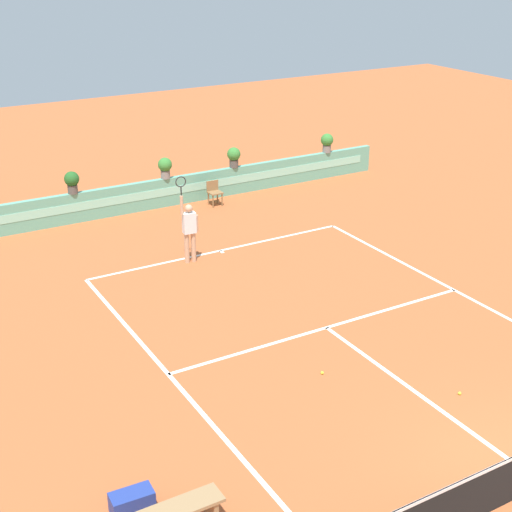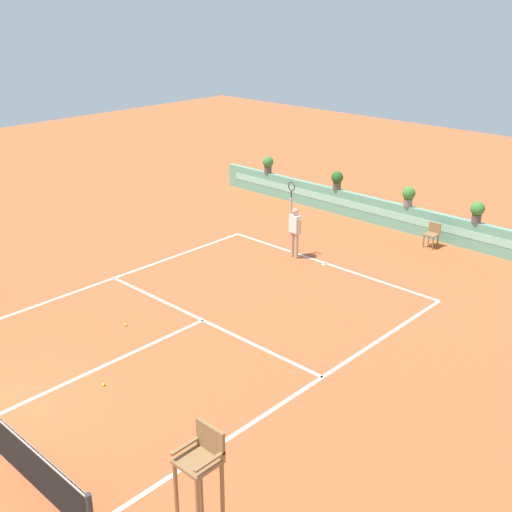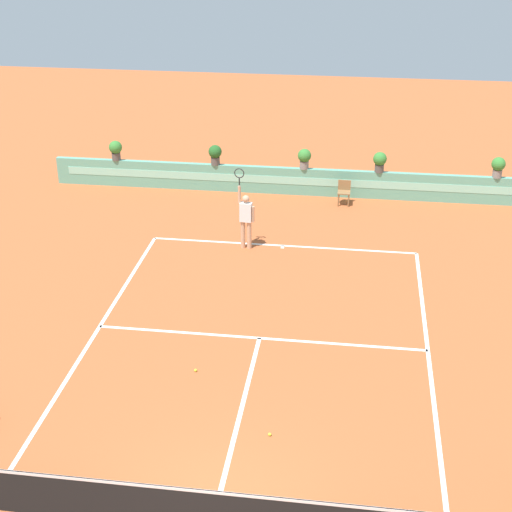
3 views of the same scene
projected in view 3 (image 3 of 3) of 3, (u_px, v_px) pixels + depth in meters
The scene contains 13 objects.
ground_plane at pixel (257, 347), 18.60m from camera, with size 60.00×60.00×0.00m, color #B2562D.
court_lines at pixel (261, 331), 19.23m from camera, with size 8.32×11.94×0.01m.
net at pixel (209, 510), 13.02m from camera, with size 8.92×0.10×1.00m.
back_wall_barrier at pixel (296, 181), 27.64m from camera, with size 18.00×0.21×1.00m.
ball_kid_chair at pixel (344, 191), 26.78m from camera, with size 0.44×0.44×0.85m.
tennis_player at pixel (246, 217), 23.25m from camera, with size 0.62×0.26×2.58m.
tennis_ball_near_baseline at pixel (196, 370), 17.63m from camera, with size 0.07×0.07×0.07m, color #CCE033.
tennis_ball_mid_court at pixel (270, 434), 15.56m from camera, with size 0.07×0.07×0.07m, color #CCE033.
potted_plant_centre at pixel (304, 157), 27.21m from camera, with size 0.48×0.48×0.72m.
potted_plant_far_right at pixel (498, 166), 26.38m from camera, with size 0.48×0.48×0.72m.
potted_plant_right at pixel (380, 161), 26.88m from camera, with size 0.48×0.48×0.72m.
potted_plant_left at pixel (215, 154), 27.62m from camera, with size 0.48×0.48×0.72m.
potted_plant_far_left at pixel (116, 149), 28.08m from camera, with size 0.48×0.48×0.72m.
Camera 3 is at (2.15, -9.63, 10.08)m, focal length 53.61 mm.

